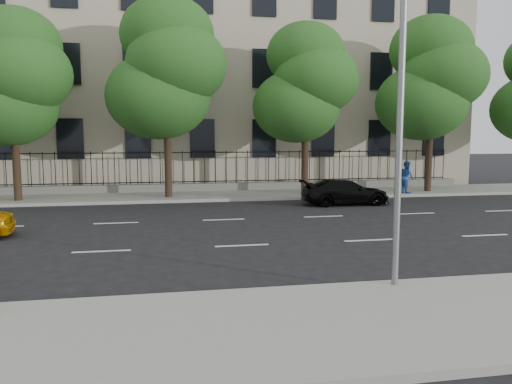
# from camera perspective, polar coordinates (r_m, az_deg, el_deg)

# --- Properties ---
(ground) EXTENTS (120.00, 120.00, 0.00)m
(ground) POSITION_cam_1_polar(r_m,az_deg,el_deg) (12.44, 0.18, -8.68)
(ground) COLOR black
(ground) RESTS_ON ground
(near_sidewalk) EXTENTS (60.00, 4.00, 0.15)m
(near_sidewalk) POSITION_cam_1_polar(r_m,az_deg,el_deg) (8.72, 5.25, -15.06)
(near_sidewalk) COLOR gray
(near_sidewalk) RESTS_ON ground
(far_sidewalk) EXTENTS (60.00, 4.00, 0.15)m
(far_sidewalk) POSITION_cam_1_polar(r_m,az_deg,el_deg) (26.08, -5.56, -0.40)
(far_sidewalk) COLOR gray
(far_sidewalk) RESTS_ON ground
(lane_markings) EXTENTS (49.60, 4.62, 0.01)m
(lane_markings) POSITION_cam_1_polar(r_m,az_deg,el_deg) (17.01, -2.81, -4.45)
(lane_markings) COLOR silver
(lane_markings) RESTS_ON ground
(masonry_building) EXTENTS (34.60, 12.11, 18.50)m
(masonry_building) POSITION_cam_1_polar(r_m,az_deg,el_deg) (35.27, -7.06, 16.03)
(masonry_building) COLOR #B7A992
(masonry_building) RESTS_ON ground
(iron_fence) EXTENTS (30.00, 0.50, 2.20)m
(iron_fence) POSITION_cam_1_polar(r_m,az_deg,el_deg) (27.70, -5.88, 1.21)
(iron_fence) COLOR slate
(iron_fence) RESTS_ON far_sidewalk
(street_light) EXTENTS (0.25, 3.32, 8.05)m
(street_light) POSITION_cam_1_polar(r_m,az_deg,el_deg) (11.23, 15.14, 15.94)
(street_light) COLOR slate
(street_light) RESTS_ON near_sidewalk
(tree_b) EXTENTS (5.53, 5.12, 8.97)m
(tree_b) POSITION_cam_1_polar(r_m,az_deg,el_deg) (26.15, -25.98, 11.65)
(tree_b) COLOR #382619
(tree_b) RESTS_ON far_sidewalk
(tree_c) EXTENTS (5.89, 5.50, 9.80)m
(tree_c) POSITION_cam_1_polar(r_m,az_deg,el_deg) (25.34, -10.15, 13.69)
(tree_c) COLOR #382619
(tree_c) RESTS_ON far_sidewalk
(tree_d) EXTENTS (5.34, 4.94, 8.84)m
(tree_d) POSITION_cam_1_polar(r_m,az_deg,el_deg) (26.30, 5.68, 12.24)
(tree_d) COLOR #382619
(tree_d) RESTS_ON far_sidewalk
(tree_e) EXTENTS (5.71, 5.31, 9.46)m
(tree_e) POSITION_cam_1_polar(r_m,az_deg,el_deg) (29.06, 19.37, 12.09)
(tree_e) COLOR #382619
(tree_e) RESTS_ON far_sidewalk
(black_sedan) EXTENTS (4.10, 1.70, 1.19)m
(black_sedan) POSITION_cam_1_polar(r_m,az_deg,el_deg) (23.49, 10.17, 0.01)
(black_sedan) COLOR black
(black_sedan) RESTS_ON ground
(pedestrian_far) EXTENTS (0.66, 0.84, 1.71)m
(pedestrian_far) POSITION_cam_1_polar(r_m,az_deg,el_deg) (27.49, 16.84, 1.66)
(pedestrian_far) COLOR #234E96
(pedestrian_far) RESTS_ON far_sidewalk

